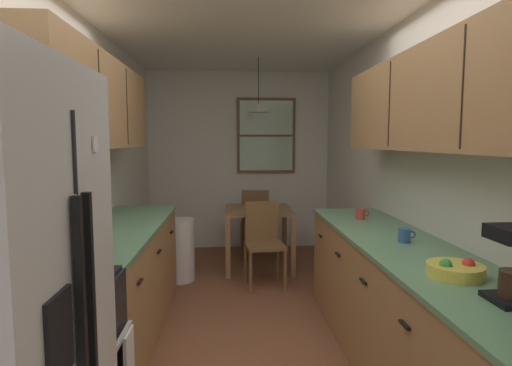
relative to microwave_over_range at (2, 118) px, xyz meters
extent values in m
plane|color=brown|center=(1.11, 1.61, -1.66)|extent=(12.00, 12.00, 0.00)
cube|color=white|center=(-0.24, 1.61, -0.39)|extent=(0.10, 9.00, 2.55)
cube|color=white|center=(2.46, 1.61, -0.39)|extent=(0.10, 9.00, 2.55)
cube|color=white|center=(1.11, 4.26, -0.39)|extent=(4.40, 0.10, 2.55)
cube|color=white|center=(1.11, 1.61, 0.93)|extent=(4.40, 9.00, 0.08)
cube|color=black|center=(0.55, -0.84, -0.59)|extent=(0.01, 0.15, 0.22)
cube|color=beige|center=(0.55, -0.69, -0.28)|extent=(0.01, 0.05, 0.07)
cube|color=white|center=(0.55, -0.50, -0.11)|extent=(0.01, 0.04, 0.05)
cube|color=silver|center=(0.46, 0.00, -1.03)|extent=(0.02, 0.49, 0.02)
cube|color=black|center=(0.12, 0.00, -0.75)|extent=(0.59, 0.58, 0.02)
cylinder|color=#2D2D2D|center=(-0.02, 0.13, -0.74)|extent=(0.15, 0.15, 0.01)
cylinder|color=#2D2D2D|center=(0.26, -0.13, -0.74)|extent=(0.15, 0.15, 0.01)
cylinder|color=#2D2D2D|center=(0.26, 0.13, -0.74)|extent=(0.15, 0.15, 0.01)
cube|color=black|center=(0.00, 0.00, 0.00)|extent=(0.38, 0.58, 0.35)
cube|color=black|center=(0.19, -0.06, 0.00)|extent=(0.01, 0.35, 0.22)
cube|color=#2D2D33|center=(0.19, 0.20, 0.00)|extent=(0.01, 0.12, 0.22)
cube|color=#A87A4C|center=(0.11, 1.38, -1.23)|extent=(0.60, 2.13, 0.87)
cube|color=#60936B|center=(0.11, 1.38, -0.78)|extent=(0.63, 2.15, 0.03)
cube|color=black|center=(0.42, 0.67, -0.96)|extent=(0.02, 0.10, 0.01)
cube|color=black|center=(0.42, 1.38, -0.96)|extent=(0.02, 0.10, 0.01)
cube|color=black|center=(0.42, 2.09, -0.96)|extent=(0.02, 0.10, 0.01)
cube|color=#A87A4C|center=(-0.03, 1.33, 0.18)|extent=(0.32, 2.23, 0.67)
cube|color=#2D2319|center=(0.13, 0.96, 0.18)|extent=(0.01, 0.01, 0.62)
cube|color=#2D2319|center=(0.13, 1.69, 0.18)|extent=(0.01, 0.01, 0.62)
cube|color=#A87A4C|center=(2.11, 0.59, -1.23)|extent=(0.60, 3.10, 0.87)
cube|color=#60936B|center=(2.11, 0.59, -0.78)|extent=(0.63, 3.12, 0.03)
cube|color=black|center=(1.80, -0.03, -0.96)|extent=(0.02, 0.10, 0.01)
cube|color=black|center=(1.80, 0.59, -0.96)|extent=(0.02, 0.10, 0.01)
cube|color=black|center=(1.80, 1.21, -0.96)|extent=(0.02, 0.10, 0.01)
cube|color=black|center=(1.80, 1.83, -0.96)|extent=(0.02, 0.10, 0.01)
cube|color=#A87A4C|center=(2.25, 0.54, 0.16)|extent=(0.32, 2.80, 0.63)
cube|color=#2D2319|center=(2.08, 0.08, 0.16)|extent=(0.01, 0.01, 0.58)
cube|color=#2D2319|center=(2.08, 1.00, 0.16)|extent=(0.01, 0.01, 0.58)
cube|color=olive|center=(1.32, 3.19, -0.94)|extent=(0.81, 0.83, 0.03)
cube|color=olive|center=(0.95, 2.80, -1.31)|extent=(0.06, 0.06, 0.70)
cube|color=olive|center=(1.70, 2.80, -1.31)|extent=(0.06, 0.06, 0.70)
cube|color=olive|center=(0.95, 3.57, -1.31)|extent=(0.06, 0.06, 0.70)
cube|color=olive|center=(1.70, 3.57, -1.31)|extent=(0.06, 0.06, 0.70)
cube|color=brown|center=(1.34, 2.49, -1.21)|extent=(0.44, 0.44, 0.04)
cube|color=brown|center=(1.32, 2.67, -0.99)|extent=(0.37, 0.07, 0.45)
cylinder|color=brown|center=(1.54, 2.33, -1.44)|extent=(0.04, 0.04, 0.43)
cylinder|color=brown|center=(1.18, 2.29, -1.44)|extent=(0.04, 0.04, 0.43)
cylinder|color=brown|center=(1.51, 2.69, -1.44)|extent=(0.04, 0.04, 0.43)
cylinder|color=brown|center=(1.14, 2.65, -1.44)|extent=(0.04, 0.04, 0.43)
cube|color=brown|center=(1.33, 3.88, -1.21)|extent=(0.43, 0.43, 0.04)
cube|color=brown|center=(1.32, 3.70, -0.99)|extent=(0.37, 0.06, 0.45)
cylinder|color=brown|center=(1.16, 4.08, -1.44)|extent=(0.04, 0.04, 0.43)
cylinder|color=brown|center=(1.53, 4.05, -1.44)|extent=(0.04, 0.04, 0.43)
cylinder|color=brown|center=(1.13, 3.71, -1.44)|extent=(0.04, 0.04, 0.43)
cylinder|color=brown|center=(1.50, 3.69, -1.44)|extent=(0.04, 0.04, 0.43)
cylinder|color=black|center=(1.32, 3.19, 0.62)|extent=(0.01, 0.01, 0.54)
cone|color=beige|center=(1.32, 3.19, 0.29)|extent=(0.26, 0.26, 0.10)
sphere|color=white|center=(1.32, 3.19, 0.31)|extent=(0.06, 0.06, 0.06)
cube|color=brown|center=(1.50, 4.19, -0.02)|extent=(0.84, 0.04, 1.08)
cube|color=#B2D1B7|center=(1.50, 4.17, -0.02)|extent=(0.76, 0.01, 1.00)
cube|color=brown|center=(1.50, 4.17, -0.02)|extent=(0.76, 0.02, 0.03)
cylinder|color=white|center=(0.41, 2.75, -1.31)|extent=(0.34, 0.34, 0.70)
cylinder|color=#265999|center=(0.11, 0.56, -0.69)|extent=(0.11, 0.11, 0.15)
cylinder|color=white|center=(0.11, 0.56, -0.61)|extent=(0.11, 0.11, 0.02)
cube|color=white|center=(0.47, 0.15, -1.16)|extent=(0.02, 0.16, 0.24)
cylinder|color=#BF3F33|center=(2.09, 1.59, -0.72)|extent=(0.08, 0.08, 0.09)
torus|color=#BF3F33|center=(2.14, 1.59, -0.71)|extent=(0.05, 0.01, 0.05)
cylinder|color=#335999|center=(2.12, 0.76, -0.72)|extent=(0.08, 0.08, 0.09)
torus|color=#335999|center=(2.17, 0.76, -0.71)|extent=(0.05, 0.01, 0.05)
cylinder|color=#E5D14C|center=(2.08, 0.06, -0.73)|extent=(0.27, 0.27, 0.06)
cylinder|color=black|center=(2.08, 0.06, -0.72)|extent=(0.22, 0.22, 0.03)
sphere|color=red|center=(2.14, 0.05, -0.70)|extent=(0.06, 0.06, 0.06)
sphere|color=green|center=(2.02, 0.04, -0.70)|extent=(0.06, 0.06, 0.06)
cylinder|color=#4C7299|center=(1.26, 3.21, -0.90)|extent=(0.17, 0.17, 0.06)
camera|label=1|loc=(0.98, -1.88, -0.10)|focal=29.45mm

